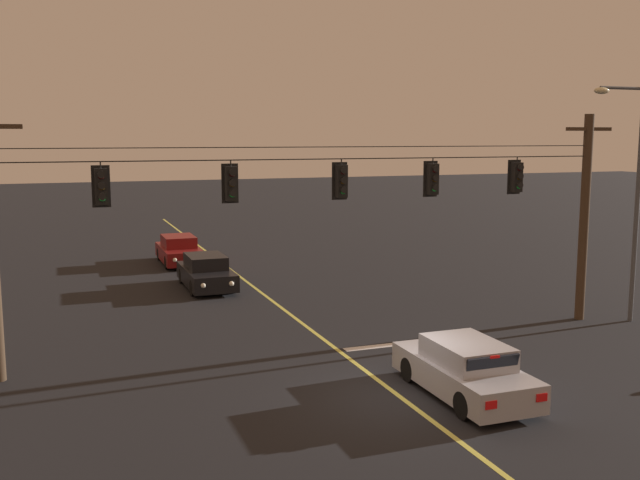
# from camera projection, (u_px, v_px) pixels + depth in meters

# --- Properties ---
(ground_plane) EXTENTS (180.00, 180.00, 0.00)m
(ground_plane) POSITION_uv_depth(u_px,v_px,m) (399.00, 396.00, 17.61)
(ground_plane) COLOR black
(lane_centre_stripe) EXTENTS (0.14, 60.00, 0.01)m
(lane_centre_stripe) POSITION_uv_depth(u_px,v_px,m) (275.00, 303.00, 27.46)
(lane_centre_stripe) COLOR #D1C64C
(lane_centre_stripe) RESTS_ON ground
(stop_bar_paint) EXTENTS (3.40, 0.36, 0.01)m
(stop_bar_paint) POSITION_uv_depth(u_px,v_px,m) (396.00, 344.00, 21.98)
(stop_bar_paint) COLOR silver
(stop_bar_paint) RESTS_ON ground
(signal_span_assembly) EXTENTS (20.30, 0.32, 7.04)m
(signal_span_assembly) POSITION_uv_depth(u_px,v_px,m) (332.00, 226.00, 21.36)
(signal_span_assembly) COLOR #423021
(signal_span_assembly) RESTS_ON ground
(traffic_light_leftmost) EXTENTS (0.48, 0.41, 1.22)m
(traffic_light_leftmost) POSITION_uv_depth(u_px,v_px,m) (101.00, 187.00, 18.94)
(traffic_light_leftmost) COLOR black
(traffic_light_left_inner) EXTENTS (0.48, 0.41, 1.22)m
(traffic_light_left_inner) POSITION_uv_depth(u_px,v_px,m) (231.00, 184.00, 20.13)
(traffic_light_left_inner) COLOR black
(traffic_light_centre) EXTENTS (0.48, 0.41, 1.22)m
(traffic_light_centre) POSITION_uv_depth(u_px,v_px,m) (342.00, 181.00, 21.26)
(traffic_light_centre) COLOR black
(traffic_light_right_inner) EXTENTS (0.48, 0.41, 1.22)m
(traffic_light_right_inner) POSITION_uv_depth(u_px,v_px,m) (433.00, 179.00, 22.31)
(traffic_light_right_inner) COLOR black
(traffic_light_rightmost) EXTENTS (0.48, 0.41, 1.22)m
(traffic_light_rightmost) POSITION_uv_depth(u_px,v_px,m) (517.00, 177.00, 23.36)
(traffic_light_rightmost) COLOR black
(car_waiting_near_lane) EXTENTS (1.80, 4.33, 1.39)m
(car_waiting_near_lane) POSITION_uv_depth(u_px,v_px,m) (465.00, 370.00, 17.56)
(car_waiting_near_lane) COLOR #A5A5AD
(car_waiting_near_lane) RESTS_ON ground
(car_oncoming_lead) EXTENTS (1.80, 4.42, 1.39)m
(car_oncoming_lead) POSITION_uv_depth(u_px,v_px,m) (206.00, 273.00, 30.10)
(car_oncoming_lead) COLOR black
(car_oncoming_lead) RESTS_ON ground
(car_oncoming_trailing) EXTENTS (1.80, 4.42, 1.39)m
(car_oncoming_trailing) POSITION_uv_depth(u_px,v_px,m) (179.00, 251.00, 35.91)
(car_oncoming_trailing) COLOR maroon
(car_oncoming_trailing) RESTS_ON ground
(street_lamp_corner) EXTENTS (2.11, 0.30, 7.98)m
(street_lamp_corner) POSITION_uv_depth(u_px,v_px,m) (631.00, 182.00, 23.98)
(street_lamp_corner) COLOR #4C4F54
(street_lamp_corner) RESTS_ON ground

